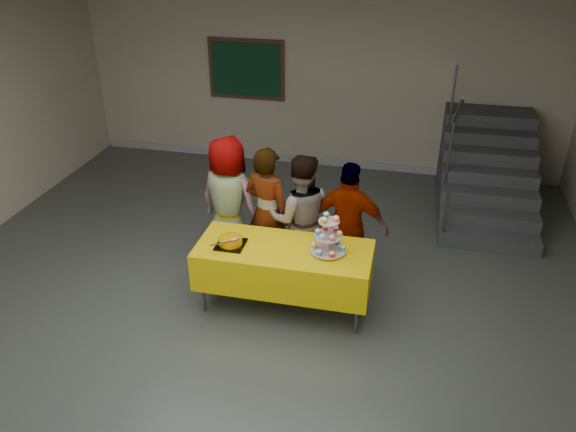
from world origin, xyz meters
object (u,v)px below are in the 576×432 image
Objects in this scene: bear_cake at (231,240)px; schoolchild_c at (300,218)px; noticeboard at (246,70)px; staircase at (485,172)px; bake_table at (284,265)px; cupcake_stand at (328,238)px; schoolchild_b at (267,213)px; schoolchild_d at (349,226)px; schoolchild_a at (229,202)px.

schoolchild_c is at bearing 49.80° from bear_cake.
noticeboard is (-1.63, 3.39, 0.81)m from schoolchild_c.
staircase is at bearing 48.40° from bear_cake.
cupcake_stand reaches higher than bake_table.
cupcake_stand is 0.27× the size of schoolchild_b.
noticeboard reaches higher than schoolchild_d.
cupcake_stand is 0.29× the size of schoolchild_d.
schoolchild_d is at bearing -123.67° from staircase.
noticeboard is (-2.20, 3.43, 0.83)m from schoolchild_d.
schoolchild_b is 3.71m from noticeboard.
staircase is at bearing 53.83° from bake_table.
schoolchild_a is 0.55m from schoolchild_b.
cupcake_stand is 0.34× the size of noticeboard.
bake_table is 1.21m from schoolchild_a.
schoolchild_a reaches higher than cupcake_stand.
bake_table is 0.61m from cupcake_stand.
schoolchild_c is 3.45m from staircase.
schoolchild_d is 1.19× the size of noticeboard.
cupcake_stand is 0.19× the size of staircase.
bear_cake is 4.40m from staircase.
bear_cake is at bearing 91.56° from schoolchild_b.
schoolchild_b reaches higher than bake_table.
schoolchild_a is at bearing -0.87° from schoolchild_d.
bear_cake is at bearing 126.45° from schoolchild_a.
bear_cake is 0.22× the size of schoolchild_b.
bear_cake reaches higher than bake_table.
schoolchild_c is at bearing 2.57° from schoolchild_d.
schoolchild_d is 3.13m from staircase.
bear_cake is at bearing 36.04° from schoolchild_c.
staircase is at bearing -145.74° from schoolchild_c.
schoolchild_c reaches higher than bear_cake.
noticeboard is (-1.59, 4.04, 1.04)m from bake_table.
schoolchild_d is (1.18, 0.69, -0.06)m from bear_cake.
staircase is (1.87, 3.19, -0.45)m from cupcake_stand.
schoolchild_c is 1.21× the size of noticeboard.
noticeboard reaches higher than cupcake_stand.
bear_cake is at bearing -131.60° from staircase.
bake_table is at bearing 137.70° from schoolchild_b.
bear_cake is at bearing 36.23° from schoolchild_d.
staircase is 4.17m from noticeboard.
schoolchild_a is at bearing 1.70° from schoolchild_b.
schoolchild_b is at bearing 72.53° from bear_cake.
schoolchild_c is (0.92, -0.15, -0.04)m from schoolchild_a.
bake_table is 4.22× the size of cupcake_stand.
cupcake_stand is at bearing 2.41° from bake_table.
bear_cake is 0.23× the size of schoolchild_d.
schoolchild_d is 0.64× the size of staircase.
noticeboard is at bearing 117.10° from cupcake_stand.
cupcake_stand reaches higher than bear_cake.
bear_cake is at bearing -174.90° from cupcake_stand.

